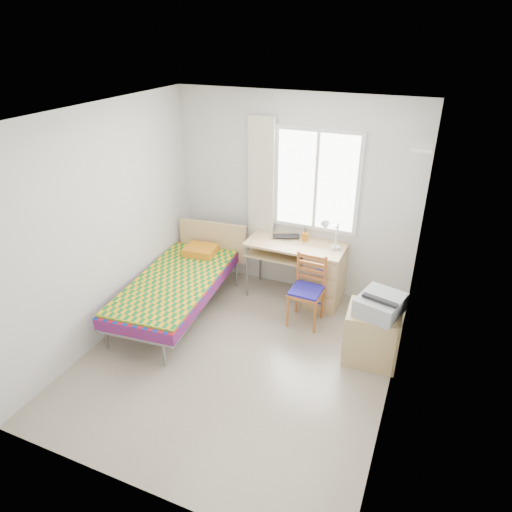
{
  "coord_description": "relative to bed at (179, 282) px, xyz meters",
  "views": [
    {
      "loc": [
        1.73,
        -3.58,
        3.29
      ],
      "look_at": [
        -0.02,
        0.55,
        1.0
      ],
      "focal_mm": 32.0,
      "sensor_mm": 36.0,
      "label": 1
    }
  ],
  "objects": [
    {
      "name": "book",
      "position": [
        0.97,
        0.93,
        0.16
      ],
      "size": [
        0.22,
        0.27,
        0.02
      ],
      "primitive_type": "imported",
      "rotation": [
        0.0,
        0.0,
        -0.14
      ],
      "color": "gray",
      "rests_on": "desk"
    },
    {
      "name": "curtain",
      "position": [
        0.63,
        1.12,
        1.02
      ],
      "size": [
        0.35,
        0.05,
        1.7
      ],
      "primitive_type": "cube",
      "color": "beige",
      "rests_on": "wall_back"
    },
    {
      "name": "wall_back",
      "position": [
        1.05,
        1.19,
        0.87
      ],
      "size": [
        3.2,
        0.0,
        3.2
      ],
      "primitive_type": "plane",
      "rotation": [
        1.57,
        0.0,
        0.0
      ],
      "color": "silver",
      "rests_on": "ground"
    },
    {
      "name": "task_lamp",
      "position": [
        1.65,
        0.83,
        0.62
      ],
      "size": [
        0.23,
        0.33,
        0.43
      ],
      "rotation": [
        0.0,
        0.0,
        0.06
      ],
      "color": "white",
      "rests_on": "desk"
    },
    {
      "name": "desk",
      "position": [
        1.54,
        0.9,
        -0.0
      ],
      "size": [
        1.26,
        0.58,
        0.78
      ],
      "rotation": [
        0.0,
        0.0,
        -0.01
      ],
      "color": "tan",
      "rests_on": "floor"
    },
    {
      "name": "wall_right",
      "position": [
        2.65,
        -0.56,
        0.87
      ],
      "size": [
        0.0,
        3.5,
        3.5
      ],
      "primitive_type": "plane",
      "rotation": [
        1.57,
        0.0,
        -1.57
      ],
      "color": "silver",
      "rests_on": "ground"
    },
    {
      "name": "ceiling",
      "position": [
        1.05,
        -0.56,
        2.17
      ],
      "size": [
        3.5,
        3.5,
        0.0
      ],
      "primitive_type": "plane",
      "rotation": [
        3.14,
        0.0,
        0.0
      ],
      "color": "white",
      "rests_on": "wall_back"
    },
    {
      "name": "pen_cup",
      "position": [
        1.28,
        1.04,
        0.41
      ],
      "size": [
        0.11,
        0.11,
        0.1
      ],
      "primitive_type": "cylinder",
      "rotation": [
        0.0,
        0.0,
        -0.33
      ],
      "color": "orange",
      "rests_on": "desk"
    },
    {
      "name": "bed",
      "position": [
        0.0,
        0.0,
        0.0
      ],
      "size": [
        1.13,
        2.11,
        0.88
      ],
      "rotation": [
        0.0,
        0.0,
        0.09
      ],
      "color": "gray",
      "rests_on": "floor"
    },
    {
      "name": "floating_shelf",
      "position": [
        2.54,
        0.84,
        1.72
      ],
      "size": [
        0.2,
        0.32,
        0.03
      ],
      "primitive_type": "cube",
      "color": "white",
      "rests_on": "wall_right"
    },
    {
      "name": "wall_left",
      "position": [
        -0.55,
        -0.56,
        0.87
      ],
      "size": [
        0.0,
        3.5,
        3.5
      ],
      "primitive_type": "plane",
      "rotation": [
        1.57,
        0.0,
        1.57
      ],
      "color": "silver",
      "rests_on": "ground"
    },
    {
      "name": "floor",
      "position": [
        1.05,
        -0.56,
        -0.43
      ],
      "size": [
        3.5,
        3.5,
        0.0
      ],
      "primitive_type": "plane",
      "color": "#BCAD93",
      "rests_on": "ground"
    },
    {
      "name": "printer",
      "position": [
        2.43,
        -0.0,
        0.29
      ],
      "size": [
        0.52,
        0.57,
        0.21
      ],
      "rotation": [
        0.0,
        0.0,
        -0.26
      ],
      "color": "#9DA0A5",
      "rests_on": "cabinet"
    },
    {
      "name": "cabinet",
      "position": [
        2.38,
        0.01,
        -0.12
      ],
      "size": [
        0.6,
        0.54,
        0.61
      ],
      "rotation": [
        0.0,
        0.0,
        0.08
      ],
      "color": "tan",
      "rests_on": "floor"
    },
    {
      "name": "window",
      "position": [
        1.35,
        1.17,
        1.12
      ],
      "size": [
        1.1,
        0.04,
        1.3
      ],
      "color": "white",
      "rests_on": "wall_back"
    },
    {
      "name": "chair",
      "position": [
        1.53,
        0.43,
        0.06
      ],
      "size": [
        0.39,
        0.39,
        0.87
      ],
      "rotation": [
        0.0,
        0.0,
        -0.03
      ],
      "color": "#93511C",
      "rests_on": "floor"
    },
    {
      "name": "laptop",
      "position": [
        1.05,
        0.98,
        0.37
      ],
      "size": [
        0.4,
        0.33,
        0.03
      ],
      "primitive_type": "imported",
      "rotation": [
        0.0,
        0.0,
        0.36
      ],
      "color": "black",
      "rests_on": "desk"
    }
  ]
}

